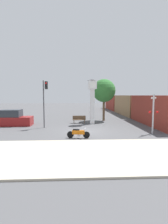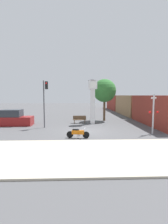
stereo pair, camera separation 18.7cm
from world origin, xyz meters
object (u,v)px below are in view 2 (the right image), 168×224
at_px(railroad_crossing_signal, 153,112).
at_px(street_tree, 104,91).
at_px(bench, 80,119).
at_px(parked_car, 13,119).
at_px(clock_tower, 93,95).
at_px(motorcycle, 78,133).
at_px(traffic_light, 45,96).
at_px(freight_train, 130,105).

relative_size(railroad_crossing_signal, street_tree, 0.64).
bearing_deg(bench, parked_car, -170.93).
distance_m(clock_tower, railroad_crossing_signal, 7.68).
height_order(railroad_crossing_signal, parked_car, railroad_crossing_signal).
height_order(motorcycle, traffic_light, traffic_light).
height_order(clock_tower, bench, clock_tower).
bearing_deg(railroad_crossing_signal, street_tree, 110.65).
xyz_separation_m(freight_train, parked_car, (-16.62, -10.68, -0.95)).
bearing_deg(traffic_light, motorcycle, -53.95).
relative_size(clock_tower, freight_train, 0.17).
xyz_separation_m(railroad_crossing_signal, parked_car, (-14.01, 4.94, -1.19)).
bearing_deg(traffic_light, bench, 37.51).
relative_size(clock_tower, railroad_crossing_signal, 1.51).
height_order(motorcycle, clock_tower, clock_tower).
bearing_deg(street_tree, motorcycle, -110.69).
bearing_deg(freight_train, street_tree, -127.43).
height_order(clock_tower, street_tree, street_tree).
xyz_separation_m(motorcycle, traffic_light, (-3.40, 4.67, 2.97)).
height_order(motorcycle, bench, bench).
relative_size(motorcycle, railroad_crossing_signal, 0.52).
height_order(freight_train, railroad_crossing_signal, railroad_crossing_signal).
bearing_deg(bench, traffic_light, -142.49).
height_order(street_tree, parked_car, street_tree).
bearing_deg(parked_car, clock_tower, 4.70).
relative_size(clock_tower, street_tree, 0.96).
bearing_deg(freight_train, motorcycle, -118.73).
height_order(freight_train, street_tree, street_tree).
bearing_deg(freight_train, traffic_light, -135.96).
bearing_deg(parked_car, bench, 8.81).
xyz_separation_m(bench, parked_car, (-7.58, -1.21, 0.26)).
relative_size(railroad_crossing_signal, bench, 2.21).
height_order(motorcycle, street_tree, street_tree).
xyz_separation_m(clock_tower, street_tree, (1.79, 2.45, 0.52)).
height_order(freight_train, bench, freight_train).
distance_m(motorcycle, bench, 7.45).
bearing_deg(street_tree, bench, -148.79).
bearing_deg(bench, street_tree, 31.21).
height_order(bench, parked_car, parked_car).
relative_size(motorcycle, clock_tower, 0.34).
xyz_separation_m(traffic_light, street_tree, (6.98, 4.81, 0.65)).
bearing_deg(railroad_crossing_signal, bench, 136.29).
bearing_deg(parked_car, street_tree, 16.25).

